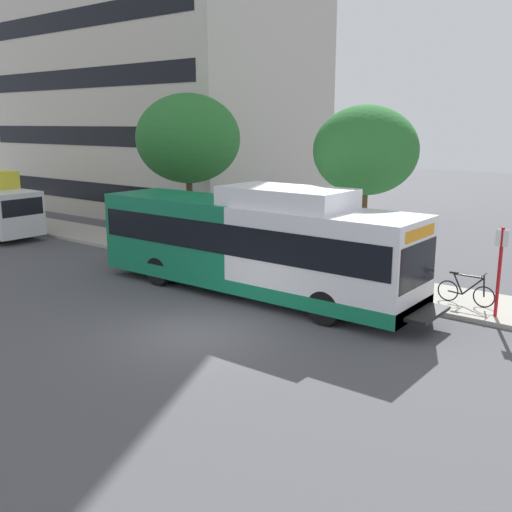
% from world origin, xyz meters
% --- Properties ---
extents(ground_plane, '(120.00, 120.00, 0.00)m').
position_xyz_m(ground_plane, '(0.00, 8.00, 0.00)').
color(ground_plane, '#4C4C51').
extents(sidewalk_curb, '(3.00, 56.00, 0.14)m').
position_xyz_m(sidewalk_curb, '(7.00, 6.00, 0.07)').
color(sidewalk_curb, '#A8A399').
rests_on(sidewalk_curb, ground).
extents(transit_bus, '(2.58, 12.25, 3.65)m').
position_xyz_m(transit_bus, '(3.89, 1.25, 1.70)').
color(transit_bus, white).
rests_on(transit_bus, ground).
extents(bus_stop_sign_pole, '(0.10, 0.36, 2.60)m').
position_xyz_m(bus_stop_sign_pole, '(6.07, -5.97, 1.65)').
color(bus_stop_sign_pole, red).
rests_on(bus_stop_sign_pole, sidewalk_curb).
extents(bicycle_parked, '(0.52, 1.76, 1.02)m').
position_xyz_m(bicycle_parked, '(6.71, -4.89, 0.56)').
color(bicycle_parked, black).
rests_on(bicycle_parked, sidewalk_curb).
extents(street_tree_near_stop, '(3.67, 3.67, 6.07)m').
position_xyz_m(street_tree_near_stop, '(7.89, -0.66, 4.63)').
color(street_tree_near_stop, '#4C3823').
rests_on(street_tree_near_stop, sidewalk_curb).
extents(street_tree_mid_block, '(4.61, 4.61, 6.73)m').
position_xyz_m(street_tree_mid_block, '(8.12, 8.19, 4.90)').
color(street_tree_mid_block, '#4C3823').
rests_on(street_tree_mid_block, sidewalk_curb).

